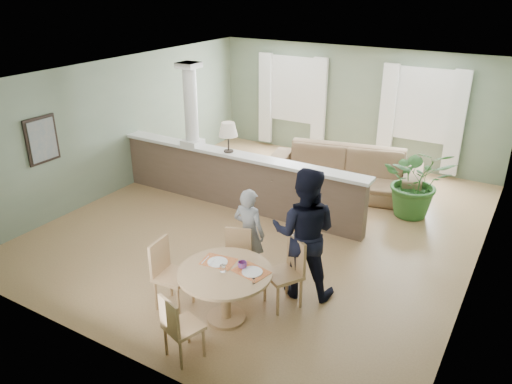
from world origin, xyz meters
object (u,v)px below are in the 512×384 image
Objects in this scene: houseplant at (417,181)px; chair_far_boy at (237,256)px; child_person at (249,233)px; man_person at (304,233)px; sofa at (343,171)px; chair_far_man at (288,269)px; dining_table at (226,281)px; chair_side at (168,271)px; chair_near at (178,325)px.

houseplant is 4.00m from chair_far_boy.
houseplant is 3.68m from child_person.
man_person is at bearing -102.20° from houseplant.
sofa is 3.19× the size of chair_far_man.
child_person is at bearing 71.96° from chair_far_boy.
sofa is 4.74m from dining_table.
houseplant is 5.01m from chair_side.
sofa is 2.24× the size of child_person.
child_person is at bearing -16.31° from man_person.
chair_near is at bearing -100.39° from chair_far_boy.
man_person reaches higher than chair_near.
child_person is (-1.61, -3.31, 0.00)m from houseplant.
chair_near is (-0.58, -1.62, -0.06)m from chair_far_man.
dining_table is at bearing -86.26° from chair_far_boy.
chair_far_boy is 0.63× the size of child_person.
sofa reaches higher than chair_far_boy.
chair_far_man is 1.13× the size of chair_near.
dining_table is 0.89m from chair_far_man.
chair_far_man is 1.73m from chair_near.
child_person is at bearing 106.07° from dining_table.
chair_far_boy is at bearing 5.51° from man_person.
man_person is (0.58, 1.06, 0.36)m from dining_table.
houseplant is at bearing -31.22° from chair_side.
chair_near is (-0.06, -0.90, -0.10)m from dining_table.
man_person is (0.88, 0.34, 0.46)m from chair_far_boy.
sofa is 3.21× the size of chair_side.
sofa is 3.66m from child_person.
man_person is at bearing 61.35° from dining_table.
sofa is at bearing 70.57° from chair_far_boy.
sofa is 4.01m from chair_far_boy.
sofa is 2.58× the size of dining_table.
dining_table is 1.12m from child_person.
man_person reaches higher than sofa.
chair_near is 0.62× the size of child_person.
man_person is (0.64, 1.97, 0.47)m from chair_near.
dining_table is (0.28, -4.73, 0.13)m from sofa.
child_person reaches higher than chair_far_man.
chair_far_man reaches higher than chair_far_boy.
chair_far_boy is at bearing -113.63° from houseplant.
chair_far_boy is 0.41m from child_person.
child_person is at bearing -29.61° from chair_side.
dining_table is 0.64× the size of man_person.
chair_far_man is at bearing -63.64° from chair_side.
sofa reaches higher than chair_near.
chair_near is at bearing -99.69° from sofa.
child_person reaches higher than chair_side.
dining_table is 1.26m from man_person.
man_person reaches higher than chair_far_man.
sofa is at bearing -92.51° from man_person.
man_person is (0.89, -0.01, 0.25)m from child_person.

